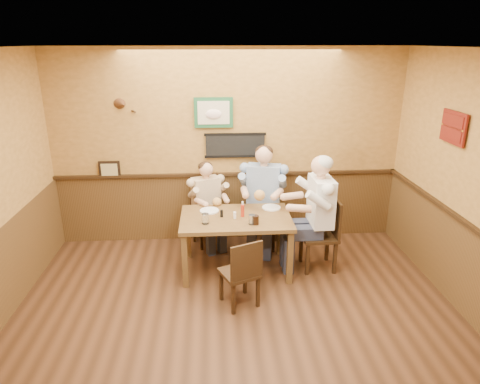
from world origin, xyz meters
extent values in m
plane|color=#351E10|center=(0.00, 0.00, 0.00)|extent=(5.00, 5.00, 0.00)
cube|color=silver|center=(0.00, 0.00, 2.80)|extent=(5.00, 5.00, 0.02)
cube|color=#BA8941|center=(0.00, 2.50, 1.40)|extent=(5.00, 0.02, 2.80)
cube|color=brown|center=(0.00, 2.48, 0.50)|extent=(5.00, 0.02, 1.00)
cube|color=black|center=(0.10, 2.46, 1.45)|extent=(0.88, 0.03, 0.34)
cube|color=#1C522E|center=(-0.20, 2.46, 1.92)|extent=(0.54, 0.03, 0.42)
cube|color=black|center=(-1.70, 2.46, 1.12)|extent=(0.30, 0.03, 0.26)
cube|color=maroon|center=(2.46, 1.05, 1.95)|extent=(0.03, 0.48, 0.36)
cube|color=brown|center=(0.05, 1.50, 0.72)|extent=(1.40, 0.90, 0.05)
cube|color=brown|center=(-0.59, 1.11, 0.35)|extent=(0.07, 0.07, 0.70)
cube|color=brown|center=(0.69, 1.11, 0.35)|extent=(0.07, 0.07, 0.70)
cube|color=brown|center=(-0.59, 1.89, 0.35)|extent=(0.07, 0.07, 0.70)
cube|color=brown|center=(0.69, 1.89, 0.35)|extent=(0.07, 0.07, 0.70)
cylinder|color=white|center=(-0.33, 1.31, 0.82)|extent=(0.10, 0.10, 0.13)
cylinder|color=white|center=(0.23, 1.25, 0.81)|extent=(0.08, 0.08, 0.12)
cylinder|color=black|center=(0.27, 1.25, 0.81)|extent=(0.10, 0.10, 0.11)
cylinder|color=#B52813|center=(0.14, 1.50, 0.84)|extent=(0.05, 0.05, 0.18)
cylinder|color=white|center=(0.03, 1.44, 0.79)|extent=(0.04, 0.04, 0.09)
cylinder|color=black|center=(-0.13, 1.51, 0.80)|extent=(0.05, 0.05, 0.09)
cylinder|color=white|center=(-0.29, 1.71, 0.76)|extent=(0.33, 0.33, 0.02)
cylinder|color=white|center=(0.54, 1.76, 0.76)|extent=(0.32, 0.32, 0.02)
camera|label=1|loc=(-0.24, -3.51, 2.86)|focal=32.00mm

